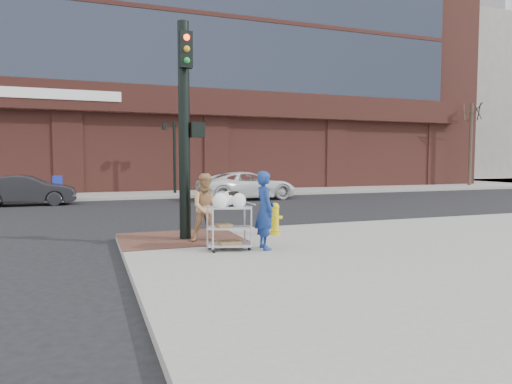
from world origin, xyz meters
name	(u,v)px	position (x,y,z in m)	size (l,w,h in m)	color
ground	(215,250)	(0.00, 0.00, 0.00)	(220.00, 220.00, 0.00)	black
sidewalk_far	(253,180)	(12.50, 32.00, 0.07)	(65.00, 36.00, 0.15)	gray
brick_curb_ramp	(180,238)	(-0.60, 0.90, 0.16)	(2.80, 2.40, 0.01)	#492922
bank_building	(176,21)	(5.00, 31.00, 14.15)	(42.00, 26.00, 28.00)	brown
filler_block	(437,106)	(40.00, 38.00, 9.00)	(14.00, 20.00, 18.00)	slate
bare_tree_a	(472,102)	(24.00, 16.50, 6.27)	(1.80, 1.80, 7.20)	#382B21
lamp_post	(174,149)	(2.00, 16.00, 2.62)	(1.32, 0.22, 4.00)	black
traffic_signal_pole	(185,124)	(-0.48, 0.77, 2.83)	(0.61, 0.51, 5.00)	black
woman_blue	(265,210)	(0.81, -0.98, 0.96)	(0.59, 0.39, 1.63)	navy
pedestrian_tan	(207,208)	(-0.10, 0.30, 0.93)	(0.75, 0.59, 1.55)	tan
sedan_dark	(27,190)	(-5.16, 12.60, 0.67)	(1.42, 4.06, 1.34)	black
minivan_white	(247,186)	(5.01, 12.16, 0.70)	(2.33, 5.06, 1.41)	white
utility_cart	(229,224)	(0.08, -0.83, 0.70)	(0.97, 0.72, 1.21)	#A5A5AA
fire_hydrant	(275,218)	(1.73, 0.67, 0.55)	(0.37, 0.26, 0.79)	gold
newsbox_blue	(57,186)	(-4.06, 15.13, 0.68)	(0.45, 0.40, 1.06)	navy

